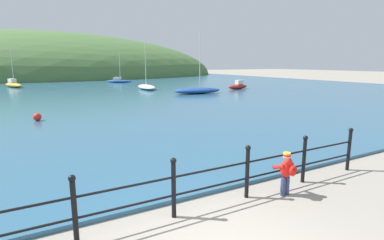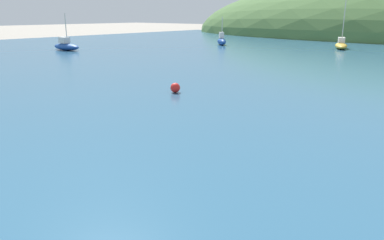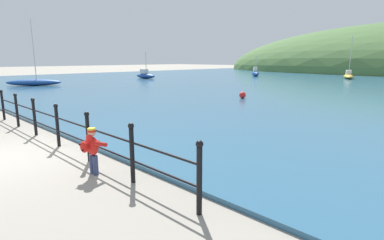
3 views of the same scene
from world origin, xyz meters
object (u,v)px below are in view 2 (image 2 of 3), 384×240
object	(u,v)px
boat_red_dinghy	(341,45)
boat_mid_harbor	(66,46)
boat_green_fishing	(222,41)
mooring_buoy	(175,88)

from	to	relation	value
boat_red_dinghy	boat_mid_harbor	bearing A→B (deg)	-136.53
boat_green_fishing	mooring_buoy	distance (m)	24.28
mooring_buoy	boat_red_dinghy	bearing A→B (deg)	93.86
boat_red_dinghy	mooring_buoy	distance (m)	24.43
mooring_buoy	boat_mid_harbor	bearing A→B (deg)	159.00
boat_green_fishing	mooring_buoy	bearing A→B (deg)	-59.15
boat_green_fishing	boat_red_dinghy	bearing A→B (deg)	18.08
boat_red_dinghy	mooring_buoy	size ratio (longest dim) A/B	12.77
boat_red_dinghy	mooring_buoy	xyz separation A→B (m)	(1.64, -24.37, -0.14)
boat_red_dinghy	boat_green_fishing	bearing A→B (deg)	-161.92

